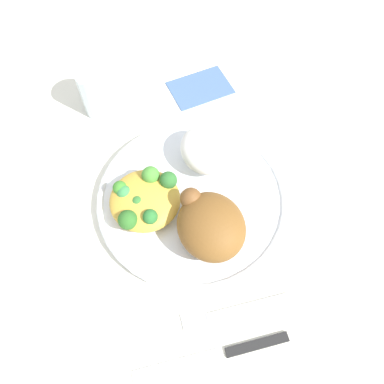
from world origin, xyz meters
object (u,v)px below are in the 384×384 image
at_px(napkin, 200,87).
at_px(roasted_chicken, 211,225).
at_px(rice_pile, 206,150).
at_px(fork, 229,311).
at_px(water_glass, 98,91).
at_px(knife, 223,354).
at_px(mac_cheese_with_broccoli, 144,199).
at_px(plate, 192,198).

bearing_deg(napkin, roasted_chicken, 160.29).
height_order(roasted_chicken, rice_pile, roasted_chicken).
xyz_separation_m(roasted_chicken, napkin, (0.27, -0.10, -0.05)).
relative_size(fork, napkin, 1.37).
bearing_deg(water_glass, knife, -175.87).
xyz_separation_m(knife, napkin, (0.42, -0.14, -0.00)).
distance_m(mac_cheese_with_broccoli, napkin, 0.26).
height_order(fork, napkin, fork).
bearing_deg(mac_cheese_with_broccoli, roasted_chicken, -138.02).
bearing_deg(water_glass, mac_cheese_with_broccoli, -178.01).
bearing_deg(napkin, fork, 163.00).
bearing_deg(mac_cheese_with_broccoli, plate, -98.80).
bearing_deg(roasted_chicken, water_glass, 14.63).
relative_size(plate, roasted_chicken, 2.61).
distance_m(plate, fork, 0.17).
relative_size(rice_pile, knife, 0.45).
bearing_deg(napkin, water_glass, 84.10).
height_order(rice_pile, mac_cheese_with_broccoli, rice_pile).
distance_m(roasted_chicken, knife, 0.16).
bearing_deg(rice_pile, knife, 161.74).
bearing_deg(mac_cheese_with_broccoli, fork, -163.71).
distance_m(plate, napkin, 0.23).
bearing_deg(napkin, rice_pile, 160.39).
xyz_separation_m(roasted_chicken, fork, (-0.10, 0.02, -0.05)).
height_order(plate, napkin, plate).
xyz_separation_m(rice_pile, fork, (-0.22, 0.06, -0.04)).
bearing_deg(napkin, knife, 161.24).
relative_size(plate, napkin, 2.66).
height_order(plate, knife, plate).
distance_m(knife, napkin, 0.44).
distance_m(rice_pile, water_glass, 0.21).
bearing_deg(plate, napkin, -25.47).
relative_size(plate, mac_cheese_with_broccoli, 2.74).
relative_size(water_glass, napkin, 0.79).
xyz_separation_m(plate, fork, (-0.17, 0.02, -0.01)).
bearing_deg(mac_cheese_with_broccoli, knife, -173.82).
bearing_deg(fork, mac_cheese_with_broccoli, 16.29).
bearing_deg(rice_pile, plate, 140.07).
height_order(plate, fork, plate).
height_order(rice_pile, water_glass, water_glass).
height_order(fork, water_glass, water_glass).
bearing_deg(knife, water_glass, 4.13).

